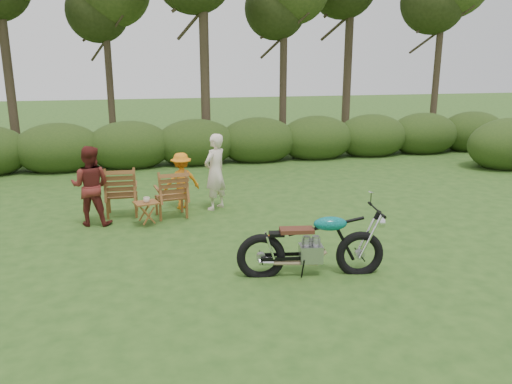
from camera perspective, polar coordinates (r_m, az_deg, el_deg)
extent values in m
plane|color=#274A18|center=(7.31, 3.53, -9.99)|extent=(80.00, 80.00, 0.00)
cylinder|color=#3D2C21|center=(17.74, -26.77, 14.82)|extent=(0.28, 0.28, 7.20)
cylinder|color=#3D2C21|center=(18.51, -16.54, 14.26)|extent=(0.24, 0.24, 6.30)
sphere|color=#2D3D17|center=(18.63, -16.99, 20.28)|extent=(2.52, 2.52, 2.52)
cylinder|color=#3D2C21|center=(16.54, -5.97, 17.14)|extent=(0.30, 0.30, 7.65)
cylinder|color=#3D2C21|center=(18.30, 3.16, 15.09)|extent=(0.26, 0.26, 6.48)
cylinder|color=#3D2C21|center=(20.45, 10.57, 16.83)|extent=(0.32, 0.32, 7.92)
cylinder|color=#3D2C21|center=(19.75, 20.12, 14.74)|extent=(0.24, 0.24, 6.84)
ellipsoid|color=#253C16|center=(15.61, -21.63, 4.60)|extent=(2.52, 1.68, 1.51)
ellipsoid|color=#253C16|center=(15.49, -14.26, 5.11)|extent=(2.52, 1.68, 1.51)
ellipsoid|color=#253C16|center=(15.64, -6.90, 5.53)|extent=(2.52, 1.68, 1.51)
ellipsoid|color=#253C16|center=(16.04, 0.23, 5.86)|extent=(2.52, 1.68, 1.51)
ellipsoid|color=#253C16|center=(16.66, 6.92, 6.08)|extent=(2.52, 1.68, 1.51)
ellipsoid|color=#253C16|center=(17.50, 13.05, 6.21)|extent=(2.52, 1.68, 1.51)
ellipsoid|color=#253C16|center=(18.52, 18.57, 6.26)|extent=(2.52, 1.68, 1.51)
ellipsoid|color=#253C16|center=(19.68, 23.48, 6.27)|extent=(2.52, 1.68, 1.51)
ellipsoid|color=#253C16|center=(16.76, 27.06, 4.81)|extent=(2.70, 1.80, 1.62)
imported|color=beige|center=(9.70, -12.40, -0.88)|extent=(0.14, 0.14, 0.10)
imported|color=#F1DBC7|center=(10.76, -4.61, -1.92)|extent=(0.70, 0.67, 1.62)
imported|color=maroon|center=(10.21, -18.06, -3.52)|extent=(0.87, 0.75, 1.54)
imported|color=orange|center=(10.88, -8.39, -1.85)|extent=(0.85, 0.59, 1.21)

